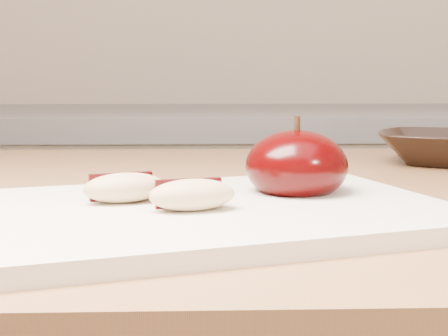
{
  "coord_description": "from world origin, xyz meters",
  "views": [
    {
      "loc": [
        -0.02,
        -0.08,
        1.0
      ],
      "look_at": [
        -0.0,
        0.36,
        0.94
      ],
      "focal_mm": 50.0,
      "sensor_mm": 36.0,
      "label": 1
    }
  ],
  "objects": [
    {
      "name": "apple_wedge_b",
      "position": [
        -0.03,
        0.33,
        0.92
      ],
      "size": [
        0.06,
        0.04,
        0.02
      ],
      "rotation": [
        0.0,
        0.0,
        0.24
      ],
      "color": "#D5BC87",
      "rests_on": "cutting_board"
    },
    {
      "name": "cutting_board",
      "position": [
        -0.0,
        0.36,
        0.91
      ],
      "size": [
        0.36,
        0.3,
        0.01
      ],
      "primitive_type": "cube",
      "rotation": [
        0.0,
        0.0,
        0.29
      ],
      "color": "silver",
      "rests_on": "island_counter"
    },
    {
      "name": "back_cabinet",
      "position": [
        0.0,
        1.2,
        0.47
      ],
      "size": [
        2.4,
        0.62,
        0.94
      ],
      "color": "silver",
      "rests_on": "ground"
    },
    {
      "name": "apple_wedge_a",
      "position": [
        -0.08,
        0.36,
        0.92
      ],
      "size": [
        0.06,
        0.05,
        0.02
      ],
      "rotation": [
        0.0,
        0.0,
        0.34
      ],
      "color": "#D5BC87",
      "rests_on": "cutting_board"
    },
    {
      "name": "bowl",
      "position": [
        0.27,
        0.65,
        0.92
      ],
      "size": [
        0.2,
        0.2,
        0.04
      ],
      "primitive_type": "imported",
      "rotation": [
        0.0,
        0.0,
        -0.39
      ],
      "color": "black",
      "rests_on": "island_counter"
    },
    {
      "name": "apple_half",
      "position": [
        0.05,
        0.4,
        0.93
      ],
      "size": [
        0.09,
        0.09,
        0.07
      ],
      "rotation": [
        0.0,
        0.0,
        0.13
      ],
      "color": "black",
      "rests_on": "cutting_board"
    }
  ]
}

